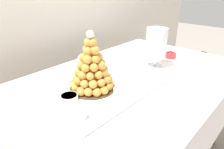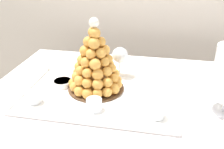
{
  "view_description": "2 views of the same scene",
  "coord_description": "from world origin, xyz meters",
  "px_view_note": "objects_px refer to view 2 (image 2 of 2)",
  "views": [
    {
      "loc": [
        -0.96,
        -0.69,
        1.31
      ],
      "look_at": [
        -0.21,
        -0.02,
        0.85
      ],
      "focal_mm": 33.05,
      "sensor_mm": 36.0,
      "label": 1
    },
    {
      "loc": [
        -0.04,
        -0.87,
        1.31
      ],
      "look_at": [
        -0.2,
        -0.04,
        0.9
      ],
      "focal_mm": 39.3,
      "sensor_mm": 36.0,
      "label": 2
    }
  ],
  "objects_px": {
    "croquembouche": "(95,63)",
    "creme_brulee_ramekin": "(63,83)",
    "dessert_cup_left": "(34,97)",
    "dessert_cup_centre": "(156,111)",
    "wine_glass": "(120,56)",
    "serving_tray": "(99,96)",
    "dessert_cup_mid_left": "(94,105)"
  },
  "relations": [
    {
      "from": "serving_tray",
      "to": "creme_brulee_ramekin",
      "type": "height_order",
      "value": "creme_brulee_ramekin"
    },
    {
      "from": "dessert_cup_left",
      "to": "dessert_cup_centre",
      "type": "height_order",
      "value": "dessert_cup_centre"
    },
    {
      "from": "dessert_cup_mid_left",
      "to": "wine_glass",
      "type": "relative_size",
      "value": 0.4
    },
    {
      "from": "wine_glass",
      "to": "dessert_cup_mid_left",
      "type": "bearing_deg",
      "value": -98.43
    },
    {
      "from": "serving_tray",
      "to": "dessert_cup_centre",
      "type": "distance_m",
      "value": 0.27
    },
    {
      "from": "croquembouche",
      "to": "creme_brulee_ramekin",
      "type": "height_order",
      "value": "croquembouche"
    },
    {
      "from": "dessert_cup_mid_left",
      "to": "creme_brulee_ramekin",
      "type": "distance_m",
      "value": 0.25
    },
    {
      "from": "croquembouche",
      "to": "creme_brulee_ramekin",
      "type": "relative_size",
      "value": 3.61
    },
    {
      "from": "creme_brulee_ramekin",
      "to": "croquembouche",
      "type": "bearing_deg",
      "value": -0.27
    },
    {
      "from": "croquembouche",
      "to": "wine_glass",
      "type": "bearing_deg",
      "value": 62.37
    },
    {
      "from": "creme_brulee_ramekin",
      "to": "serving_tray",
      "type": "bearing_deg",
      "value": -16.49
    },
    {
      "from": "croquembouche",
      "to": "dessert_cup_centre",
      "type": "xyz_separation_m",
      "value": [
        0.27,
        -0.16,
        -0.1
      ]
    },
    {
      "from": "serving_tray",
      "to": "dessert_cup_centre",
      "type": "xyz_separation_m",
      "value": [
        0.24,
        -0.11,
        0.03
      ]
    },
    {
      "from": "dessert_cup_mid_left",
      "to": "wine_glass",
      "type": "distance_m",
      "value": 0.33
    },
    {
      "from": "dessert_cup_left",
      "to": "dessert_cup_centre",
      "type": "xyz_separation_m",
      "value": [
        0.49,
        -0.01,
        0.0
      ]
    },
    {
      "from": "creme_brulee_ramekin",
      "to": "dessert_cup_left",
      "type": "bearing_deg",
      "value": -112.04
    },
    {
      "from": "dessert_cup_centre",
      "to": "creme_brulee_ramekin",
      "type": "distance_m",
      "value": 0.46
    },
    {
      "from": "dessert_cup_centre",
      "to": "creme_brulee_ramekin",
      "type": "relative_size",
      "value": 0.68
    },
    {
      "from": "serving_tray",
      "to": "creme_brulee_ramekin",
      "type": "bearing_deg",
      "value": 163.51
    },
    {
      "from": "dessert_cup_left",
      "to": "serving_tray",
      "type": "bearing_deg",
      "value": 21.9
    },
    {
      "from": "dessert_cup_mid_left",
      "to": "wine_glass",
      "type": "xyz_separation_m",
      "value": [
        0.05,
        0.32,
        0.08
      ]
    },
    {
      "from": "dessert_cup_left",
      "to": "dessert_cup_mid_left",
      "type": "xyz_separation_m",
      "value": [
        0.25,
        -0.01,
        -0.0
      ]
    },
    {
      "from": "dessert_cup_centre",
      "to": "creme_brulee_ramekin",
      "type": "bearing_deg",
      "value": 159.13
    },
    {
      "from": "wine_glass",
      "to": "creme_brulee_ramekin",
      "type": "bearing_deg",
      "value": -146.74
    },
    {
      "from": "dessert_cup_left",
      "to": "wine_glass",
      "type": "height_order",
      "value": "wine_glass"
    },
    {
      "from": "dessert_cup_left",
      "to": "dessert_cup_mid_left",
      "type": "height_order",
      "value": "dessert_cup_left"
    },
    {
      "from": "dessert_cup_mid_left",
      "to": "dessert_cup_centre",
      "type": "relative_size",
      "value": 1.01
    },
    {
      "from": "serving_tray",
      "to": "croquembouche",
      "type": "height_order",
      "value": "croquembouche"
    },
    {
      "from": "creme_brulee_ramekin",
      "to": "wine_glass",
      "type": "distance_m",
      "value": 0.3
    },
    {
      "from": "creme_brulee_ramekin",
      "to": "wine_glass",
      "type": "relative_size",
      "value": 0.58
    },
    {
      "from": "croquembouche",
      "to": "dessert_cup_left",
      "type": "height_order",
      "value": "croquembouche"
    },
    {
      "from": "serving_tray",
      "to": "dessert_cup_centre",
      "type": "bearing_deg",
      "value": -24.06
    }
  ]
}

